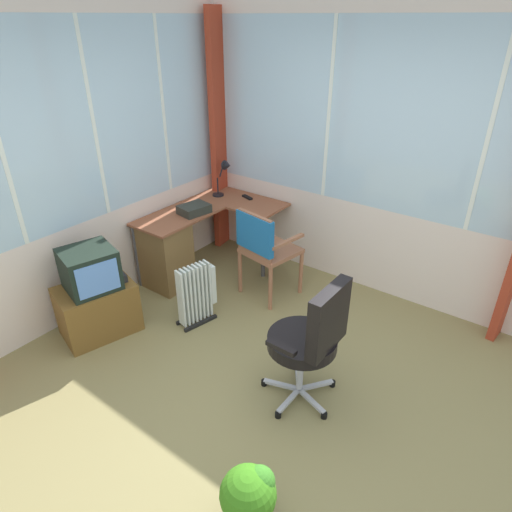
% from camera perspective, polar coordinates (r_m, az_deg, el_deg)
% --- Properties ---
extents(ground, '(5.04, 5.24, 0.06)m').
position_cam_1_polar(ground, '(3.45, 1.14, -19.61)').
color(ground, olive).
extents(north_window_panel, '(4.04, 0.07, 2.74)m').
position_cam_1_polar(north_window_panel, '(4.11, -24.26, 9.59)').
color(north_window_panel, silver).
rests_on(north_window_panel, ground).
extents(east_window_panel, '(0.07, 4.24, 2.74)m').
position_cam_1_polar(east_window_panel, '(4.31, 17.67, 11.49)').
color(east_window_panel, silver).
rests_on(east_window_panel, ground).
extents(curtain_corner, '(0.28, 0.11, 2.64)m').
position_cam_1_polar(curtain_corner, '(5.20, -4.79, 14.97)').
color(curtain_corner, '#A63621').
rests_on(curtain_corner, ground).
extents(desk, '(1.43, 1.02, 0.72)m').
position_cam_1_polar(desk, '(4.70, -10.63, 1.06)').
color(desk, brown).
rests_on(desk, ground).
extents(desk_lamp, '(0.23, 0.19, 0.41)m').
position_cam_1_polar(desk_lamp, '(5.07, -4.03, 10.75)').
color(desk_lamp, black).
rests_on(desk_lamp, desk).
extents(tv_remote, '(0.09, 0.16, 0.02)m').
position_cam_1_polar(tv_remote, '(5.03, -1.14, 7.61)').
color(tv_remote, black).
rests_on(tv_remote, desk).
extents(paper_tray, '(0.34, 0.28, 0.09)m').
position_cam_1_polar(paper_tray, '(4.66, -8.00, 6.02)').
color(paper_tray, '#2A2D26').
rests_on(paper_tray, desk).
extents(wooden_armchair, '(0.57, 0.56, 0.94)m').
position_cam_1_polar(wooden_armchair, '(4.25, 0.79, 1.63)').
color(wooden_armchair, '#9C6144').
rests_on(wooden_armchair, ground).
extents(office_chair, '(0.60, 0.58, 1.02)m').
position_cam_1_polar(office_chair, '(3.12, 7.28, -10.14)').
color(office_chair, '#B7B7BF').
rests_on(office_chair, ground).
extents(tv_on_stand, '(0.74, 0.60, 0.83)m').
position_cam_1_polar(tv_on_stand, '(4.14, -20.00, -4.97)').
color(tv_on_stand, brown).
rests_on(tv_on_stand, ground).
extents(space_heater, '(0.41, 0.25, 0.59)m').
position_cam_1_polar(space_heater, '(4.10, -7.59, -4.82)').
color(space_heater, silver).
rests_on(space_heater, ground).
extents(potted_plant, '(0.32, 0.32, 0.40)m').
position_cam_1_polar(potted_plant, '(2.75, -0.85, -28.52)').
color(potted_plant, '#394549').
rests_on(potted_plant, ground).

